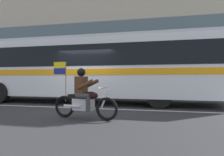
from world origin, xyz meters
TOP-DOWN VIEW (x-y plane):
  - ground_plane at (0.00, 0.00)m, footprint 60.00×60.00m
  - sidewalk_curb at (0.00, 5.10)m, footprint 28.00×3.80m
  - lane_center_stripe at (0.00, -0.60)m, footprint 26.60×0.14m
  - office_building_facade at (0.00, 7.39)m, footprint 28.00×0.89m
  - transit_bus at (-0.39, 1.19)m, footprint 13.30×2.85m
  - motorcycle_with_rider at (0.91, -2.52)m, footprint 2.18×0.67m
  - fire_hydrant at (-2.70, 3.66)m, footprint 0.22×0.30m

SIDE VIEW (x-z plane):
  - ground_plane at x=0.00m, z-range 0.00..0.00m
  - lane_center_stripe at x=0.00m, z-range 0.00..0.01m
  - sidewalk_curb at x=0.00m, z-range 0.00..0.15m
  - fire_hydrant at x=-2.70m, z-range 0.14..0.89m
  - motorcycle_with_rider at x=0.91m, z-range -0.22..1.55m
  - transit_bus at x=-0.39m, z-range 0.27..3.49m
  - office_building_facade at x=0.00m, z-range 0.01..14.92m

